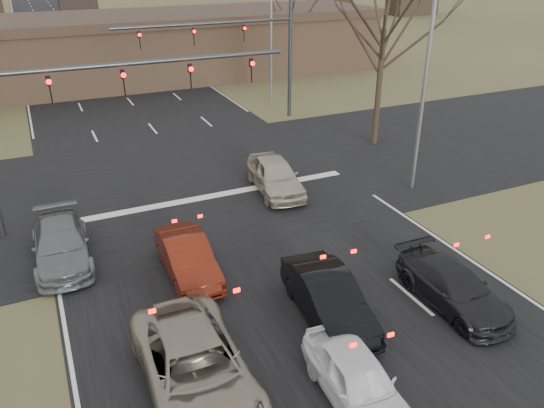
# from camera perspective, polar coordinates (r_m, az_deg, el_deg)

# --- Properties ---
(ground) EXTENTS (360.00, 360.00, 0.00)m
(ground) POSITION_cam_1_polar(r_m,az_deg,el_deg) (14.48, 10.90, -19.57)
(ground) COLOR #4C4C28
(ground) RESTS_ON ground
(road_main) EXTENTS (14.00, 300.00, 0.02)m
(road_main) POSITION_cam_1_polar(r_m,az_deg,el_deg) (69.01, -19.81, 15.99)
(road_main) COLOR black
(road_main) RESTS_ON ground
(road_cross) EXTENTS (200.00, 14.00, 0.02)m
(road_cross) POSITION_cam_1_polar(r_m,az_deg,el_deg) (25.93, -8.18, 2.49)
(road_cross) COLOR black
(road_cross) RESTS_ON ground
(building) EXTENTS (42.40, 10.40, 5.30)m
(building) POSITION_cam_1_polar(r_m,az_deg,el_deg) (47.32, -14.61, 15.97)
(building) COLOR #856147
(building) RESTS_ON ground
(mast_arm_near) EXTENTS (12.12, 0.24, 8.00)m
(mast_arm_near) POSITION_cam_1_polar(r_m,az_deg,el_deg) (21.60, -20.97, 10.47)
(mast_arm_near) COLOR #383A3D
(mast_arm_near) RESTS_ON ground
(mast_arm_far) EXTENTS (11.12, 0.24, 8.00)m
(mast_arm_far) POSITION_cam_1_polar(r_m,az_deg,el_deg) (33.84, -2.50, 17.07)
(mast_arm_far) COLOR #383A3D
(mast_arm_far) RESTS_ON ground
(streetlight_right_near) EXTENTS (2.34, 0.25, 10.00)m
(streetlight_right_near) POSITION_cam_1_polar(r_m,az_deg,el_deg) (24.03, 15.96, 13.87)
(streetlight_right_near) COLOR gray
(streetlight_right_near) RESTS_ON ground
(streetlight_right_far) EXTENTS (2.34, 0.25, 10.00)m
(streetlight_right_far) POSITION_cam_1_polar(r_m,az_deg,el_deg) (38.63, -0.36, 19.05)
(streetlight_right_far) COLOR gray
(streetlight_right_far) RESTS_ON ground
(car_silver_suv) EXTENTS (2.66, 5.54, 1.52)m
(car_silver_suv) POSITION_cam_1_polar(r_m,az_deg,el_deg) (13.96, -8.20, -17.05)
(car_silver_suv) COLOR gray
(car_silver_suv) RESTS_ON ground
(car_white_sedan) EXTENTS (1.81, 3.99, 1.33)m
(car_white_sedan) POSITION_cam_1_polar(r_m,az_deg,el_deg) (13.83, 9.17, -18.18)
(car_white_sedan) COLOR white
(car_white_sedan) RESTS_ON ground
(car_black_hatch) EXTENTS (1.99, 4.54, 1.45)m
(car_black_hatch) POSITION_cam_1_polar(r_m,az_deg,el_deg) (16.24, 6.05, -10.01)
(car_black_hatch) COLOR black
(car_black_hatch) RESTS_ON ground
(car_charcoal_sedan) EXTENTS (1.84, 4.37, 1.26)m
(car_charcoal_sedan) POSITION_cam_1_polar(r_m,az_deg,el_deg) (17.71, 18.90, -8.45)
(car_charcoal_sedan) COLOR black
(car_charcoal_sedan) RESTS_ON ground
(car_grey_ahead) EXTENTS (2.04, 4.73, 1.36)m
(car_grey_ahead) POSITION_cam_1_polar(r_m,az_deg,el_deg) (20.35, -21.74, -4.05)
(car_grey_ahead) COLOR slate
(car_grey_ahead) RESTS_ON ground
(car_red_ahead) EXTENTS (1.53, 4.18, 1.37)m
(car_red_ahead) POSITION_cam_1_polar(r_m,az_deg,el_deg) (18.36, -9.10, -5.72)
(car_red_ahead) COLOR #5B190D
(car_red_ahead) RESTS_ON ground
(car_silver_ahead) EXTENTS (2.43, 4.78, 1.56)m
(car_silver_ahead) POSITION_cam_1_polar(r_m,az_deg,el_deg) (24.31, 0.34, 3.09)
(car_silver_ahead) COLOR #BBAD97
(car_silver_ahead) RESTS_ON ground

